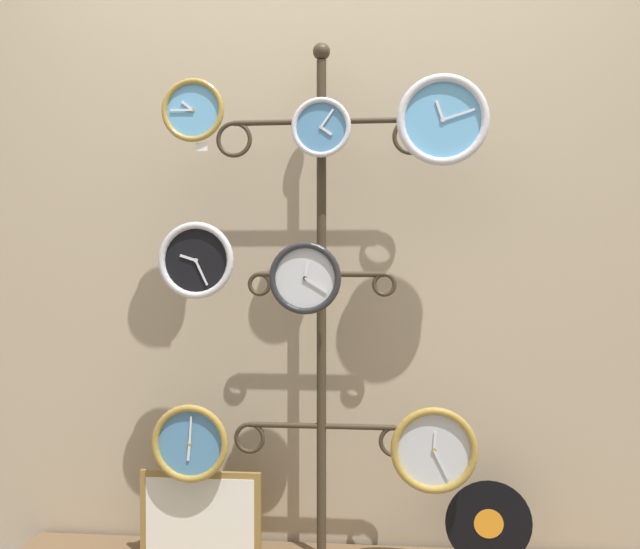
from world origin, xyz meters
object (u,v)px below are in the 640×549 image
clock_top_center (321,128)px  vinyl_record (489,523)px  clock_bottom_left (190,443)px  clock_bottom_right (434,450)px  clock_middle_left (196,260)px  clock_top_right (443,120)px  picture_frame (200,515)px  clock_middle_center (305,278)px  display_stand (321,404)px  clock_top_left (193,111)px

clock_top_center → vinyl_record: clock_top_center is taller
clock_bottom_left → clock_bottom_right: clock_bottom_right is taller
clock_middle_left → clock_bottom_left: clock_middle_left is taller
clock_bottom_right → clock_top_right: bearing=1.0°
clock_top_right → clock_bottom_left: clock_top_right is taller
clock_bottom_left → picture_frame: (0.02, 0.04, -0.26)m
clock_middle_left → clock_bottom_left: (-0.03, 0.01, -0.63)m
clock_top_right → clock_middle_center: size_ratio=1.24×
clock_middle_left → clock_middle_center: 0.38m
vinyl_record → picture_frame: size_ratio=0.68×
display_stand → clock_middle_center: size_ratio=7.60×
clock_top_center → clock_top_right: 0.41m
clock_bottom_right → vinyl_record: size_ratio=0.99×
clock_middle_left → picture_frame: size_ratio=0.61×
display_stand → vinyl_record: 0.70m
clock_top_right → clock_bottom_left: 1.40m
clock_top_left → clock_middle_center: clock_top_left is taller
clock_bottom_right → clock_middle_left: bearing=-179.5°
display_stand → clock_middle_center: 0.47m
clock_middle_center → clock_middle_left: bearing=-179.9°
display_stand → clock_middle_left: bearing=-164.6°
display_stand → clock_top_center: 0.97m
clock_top_right → clock_bottom_left: (-0.86, 0.00, -1.10)m
vinyl_record → clock_top_center: bearing=-175.8°
clock_bottom_right → display_stand: bearing=164.4°
clock_bottom_right → vinyl_record: 0.34m
clock_middle_center → clock_bottom_right: 0.72m
clock_middle_left → clock_middle_center: (0.38, 0.00, -0.06)m
display_stand → clock_top_right: 1.07m
clock_bottom_right → vinyl_record: clock_bottom_right is taller
clock_top_left → clock_top_center: clock_top_left is taller
clock_top_center → picture_frame: bearing=178.4°
clock_top_left → clock_bottom_right: (0.82, -0.01, -1.15)m
display_stand → clock_top_right: display_stand is taller
display_stand → clock_middle_center: (-0.04, -0.11, 0.45)m
display_stand → clock_top_left: size_ratio=8.51×
clock_bottom_left → vinyl_record: bearing=4.1°
clock_top_left → clock_top_center: (0.44, 0.02, -0.06)m
clock_top_right → clock_top_center: bearing=175.4°
clock_top_center → clock_top_right: (0.41, -0.03, 0.01)m
clock_bottom_left → picture_frame: clock_bottom_left is taller
clock_top_left → clock_middle_center: 0.70m
clock_top_center → vinyl_record: 1.47m
clock_top_left → clock_middle_left: (0.01, -0.02, -0.52)m
clock_middle_left → vinyl_record: 1.35m
clock_bottom_left → picture_frame: 0.27m
clock_bottom_left → clock_top_right: bearing=-0.1°
clock_top_left → clock_top_center: size_ratio=1.07×
clock_top_left → clock_middle_center: bearing=-2.2°
clock_middle_center → clock_top_center: bearing=38.0°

